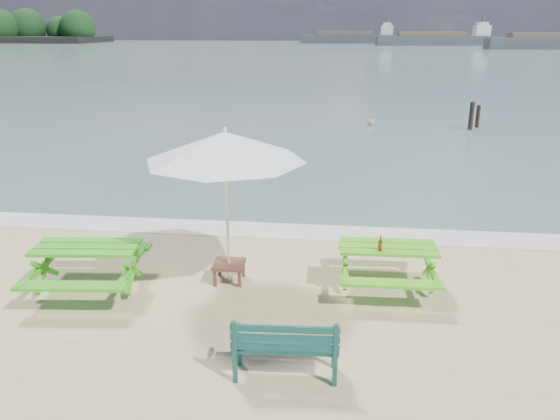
# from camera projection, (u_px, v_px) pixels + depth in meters

# --- Properties ---
(sea) EXTENTS (300.00, 300.00, 0.00)m
(sea) POSITION_uv_depth(u_px,v_px,m) (338.00, 53.00, 86.96)
(sea) COLOR slate
(sea) RESTS_ON ground
(foam_strip) EXTENTS (22.00, 0.90, 0.01)m
(foam_strip) POSITION_uv_depth(u_px,v_px,m) (275.00, 230.00, 11.28)
(foam_strip) COLOR silver
(foam_strip) RESTS_ON ground
(picnic_table_left) EXTENTS (1.77, 1.93, 0.77)m
(picnic_table_left) POSITION_uv_depth(u_px,v_px,m) (89.00, 269.00, 8.62)
(picnic_table_left) COLOR #36A018
(picnic_table_left) RESTS_ON ground
(picnic_table_right) EXTENTS (1.57, 1.73, 0.73)m
(picnic_table_right) POSITION_uv_depth(u_px,v_px,m) (387.00, 268.00, 8.72)
(picnic_table_right) COLOR #51B41B
(picnic_table_right) RESTS_ON ground
(park_bench) EXTENTS (1.28, 0.50, 0.78)m
(park_bench) POSITION_uv_depth(u_px,v_px,m) (285.00, 357.00, 6.55)
(park_bench) COLOR #0E3E37
(park_bench) RESTS_ON ground
(side_table) EXTENTS (0.52, 0.52, 0.33)m
(side_table) POSITION_uv_depth(u_px,v_px,m) (229.00, 271.00, 9.00)
(side_table) COLOR brown
(side_table) RESTS_ON ground
(patio_umbrella) EXTENTS (2.59, 2.59, 2.50)m
(patio_umbrella) POSITION_uv_depth(u_px,v_px,m) (225.00, 146.00, 8.33)
(patio_umbrella) COLOR silver
(patio_umbrella) RESTS_ON ground
(beer_bottle) EXTENTS (0.06, 0.06, 0.24)m
(beer_bottle) POSITION_uv_depth(u_px,v_px,m) (380.00, 246.00, 8.39)
(beer_bottle) COLOR #965615
(beer_bottle) RESTS_ON picnic_table_right
(swimmer) EXTENTS (0.64, 0.48, 1.58)m
(swimmer) POSITION_uv_depth(u_px,v_px,m) (369.00, 138.00, 23.46)
(swimmer) COLOR tan
(swimmer) RESTS_ON ground
(mooring_pilings) EXTENTS (0.57, 0.77, 1.33)m
(mooring_pilings) POSITION_uv_depth(u_px,v_px,m) (474.00, 119.00, 22.42)
(mooring_pilings) COLOR black
(mooring_pilings) RESTS_ON ground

